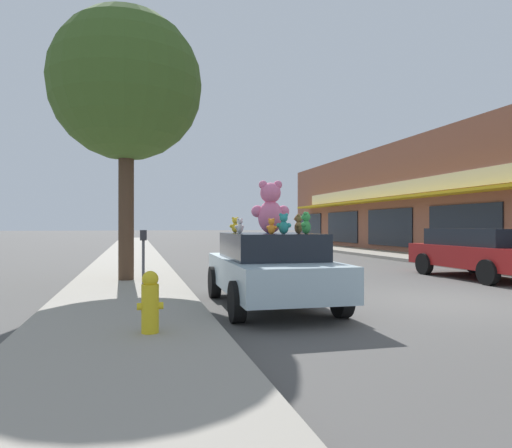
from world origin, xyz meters
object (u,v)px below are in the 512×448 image
Objects in this scene: plush_art_car at (270,267)px; teddy_bear_blue at (268,225)px; teddy_bear_giant at (270,208)px; teddy_bear_green at (306,223)px; teddy_bear_white at (240,226)px; teddy_bear_teal at (284,224)px; parked_car_far_center at (480,251)px; teddy_bear_brown at (298,224)px; parking_meter at (143,252)px; fire_hydrant at (150,302)px; teddy_bear_orange at (271,226)px; teddy_bear_yellow at (235,225)px; street_tree at (126,86)px.

plush_art_car is 1.26m from teddy_bear_blue.
teddy_bear_green is (0.40, -0.79, -0.29)m from teddy_bear_giant.
teddy_bear_giant reaches higher than teddy_bear_white.
teddy_bear_green reaches higher than teddy_bear_blue.
parked_car_far_center is (7.08, 3.55, -0.75)m from teddy_bear_teal.
teddy_bear_blue is at bearing -148.76° from teddy_bear_brown.
teddy_bear_blue is at bearing -162.56° from teddy_bear_white.
parking_meter is at bearing 141.98° from plush_art_car.
teddy_bear_teal reaches higher than parked_car_far_center.
fire_hydrant is at bearing -22.51° from teddy_bear_green.
fire_hydrant is at bearing 30.40° from teddy_bear_white.
teddy_bear_brown is at bearing -154.11° from parked_car_far_center.
teddy_bear_orange is 1.79m from teddy_bear_yellow.
teddy_bear_orange is 1.14m from teddy_bear_white.
teddy_bear_green is (0.40, -0.81, 0.81)m from plush_art_car.
teddy_bear_brown is 6.33m from street_tree.
teddy_bear_yellow is 1.02× the size of teddy_bear_blue.
parked_car_far_center is at bearing -6.22° from street_tree.
teddy_bear_orange reaches higher than plush_art_car.
teddy_bear_yellow is (-0.86, 1.76, -0.03)m from teddy_bear_green.
teddy_bear_orange is 6.33m from street_tree.
teddy_bear_green is at bearing 27.18° from fire_hydrant.
teddy_bear_teal is 0.08× the size of parked_car_far_center.
plush_art_car is 5.19× the size of fire_hydrant.
street_tree is at bearing 101.36° from parking_meter.
teddy_bear_giant reaches higher than teddy_bear_teal.
street_tree is 8.64× the size of fire_hydrant.
fire_hydrant is at bearing 58.80° from teddy_bear_yellow.
teddy_bear_brown is at bearing -51.72° from plush_art_car.
teddy_bear_giant is at bearing 114.17° from teddy_bear_yellow.
plush_art_car reaches higher than fire_hydrant.
teddy_bear_orange is (-0.23, -0.81, -0.34)m from teddy_bear_giant.
teddy_bear_yellow is at bearing -41.31° from teddy_bear_blue.
teddy_bear_green reaches higher than teddy_bear_yellow.
street_tree is at bearing -53.97° from teddy_bear_yellow.
teddy_bear_brown is at bearing 139.28° from teddy_bear_giant.
parking_meter is (-2.51, 0.93, -0.56)m from teddy_bear_blue.
teddy_bear_white is at bearing -42.11° from teddy_bear_teal.
teddy_bear_orange is at bearing -153.87° from parked_car_far_center.
teddy_bear_green reaches higher than teddy_bear_teal.
teddy_bear_blue is (0.76, 0.68, 0.01)m from teddy_bear_white.
plush_art_car is 1.15m from teddy_bear_orange.
street_tree is (-2.66, 3.81, 4.30)m from plush_art_car.
plush_art_car is 6.33m from street_tree.
teddy_bear_blue reaches higher than fire_hydrant.
parking_meter is at bearing -95.05° from teddy_bear_green.
teddy_bear_giant is at bearing -65.08° from teddy_bear_orange.
plush_art_car is 2.96m from parking_meter.
parking_meter is (-2.27, 1.89, 0.22)m from plush_art_car.
plush_art_car is 12.86× the size of teddy_bear_yellow.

